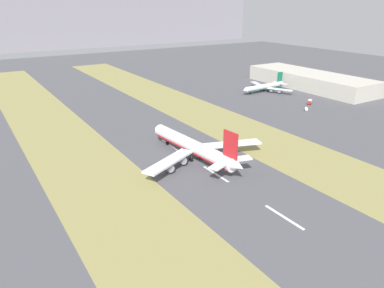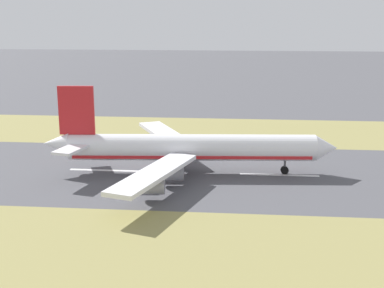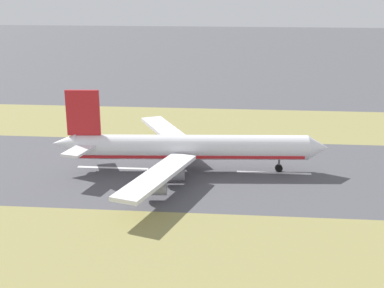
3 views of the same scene
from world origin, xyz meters
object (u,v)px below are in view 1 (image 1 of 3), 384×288
Objects in this scene: apron_car at (306,109)px; service_truck at (310,102)px; airplane_parked_apron at (265,87)px; airplane_main_jet at (194,147)px; terminal_building at (310,80)px.

service_truck is at bearing 34.11° from apron_car.
airplane_parked_apron reaches higher than service_truck.
airplane_parked_apron is (122.64, 86.93, -1.80)m from airplane_main_jet.
airplane_main_jet is 184.34m from terminal_building.
terminal_building is 44.34m from airplane_parked_apron.
apron_car is (-14.37, -56.20, -3.22)m from airplane_parked_apron.
apron_car is (108.27, 30.73, -5.02)m from airplane_main_jet.
airplane_main_jet is 1.43× the size of airplane_parked_apron.
service_truck is 1.39× the size of apron_car.
apron_car is at bearing 15.85° from airplane_main_jet.
airplane_parked_apron is at bearing 90.53° from service_truck.
airplane_parked_apron is 7.49× the size of service_truck.
airplane_main_jet is at bearing -164.15° from apron_car.
terminal_building reaches higher than service_truck.
terminal_building is (166.31, 79.50, 0.10)m from airplane_main_jet.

